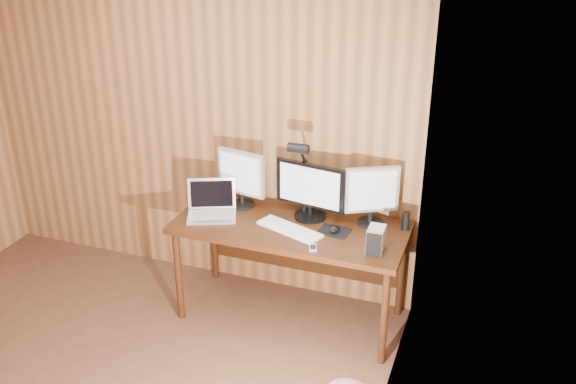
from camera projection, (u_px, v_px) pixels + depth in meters
The scene contains 12 objects.
desk at pixel (294, 236), 4.51m from camera, with size 1.60×0.70×0.75m.
monitor_center at pixel (310, 190), 4.42m from camera, with size 0.51×0.22×0.40m.
monitor_left at pixel (241, 177), 4.58m from camera, with size 0.37×0.18×0.42m.
monitor_right at pixel (372, 194), 4.32m from camera, with size 0.34×0.20×0.42m.
laptop at pixel (212, 206), 4.53m from camera, with size 0.41×0.37×0.24m.
keyboard at pixel (290, 229), 4.32m from camera, with size 0.49×0.29×0.02m.
mousepad at pixel (334, 231), 4.31m from camera, with size 0.21×0.17×0.00m, color black.
mouse at pixel (334, 229), 4.30m from camera, with size 0.07×0.11×0.04m, color black.
hard_drive at pixel (376, 240), 4.04m from camera, with size 0.11×0.15×0.16m.
phone at pixel (313, 248), 4.10m from camera, with size 0.07×0.10×0.01m.
speaker at pixel (406, 221), 4.31m from camera, with size 0.05×0.05×0.13m, color black.
desk_lamp at pixel (301, 168), 4.34m from camera, with size 0.14×0.20×0.61m.
Camera 1 is at (2.23, -2.05, 2.80)m, focal length 40.00 mm.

